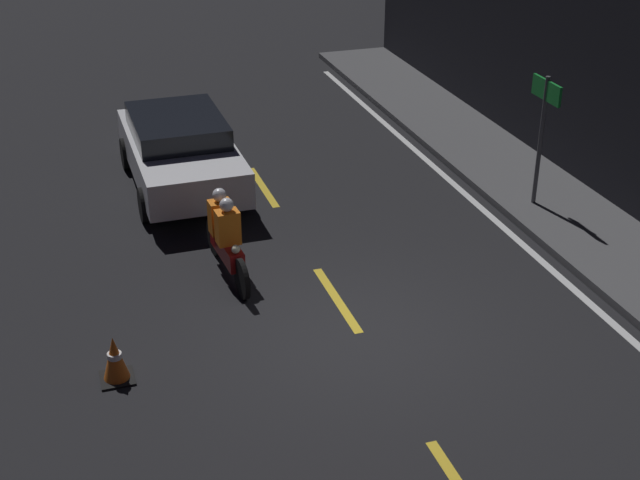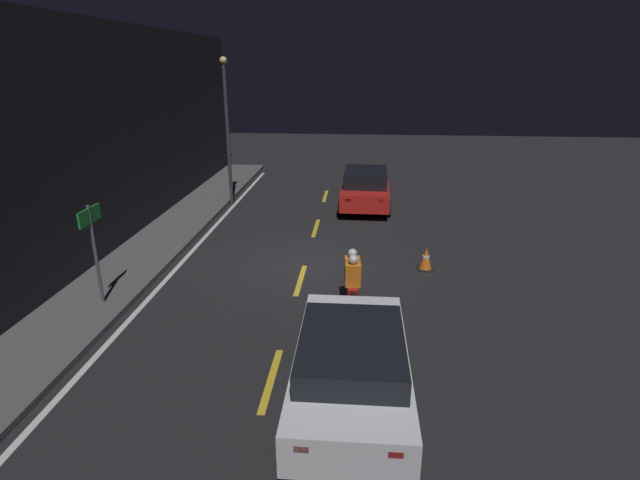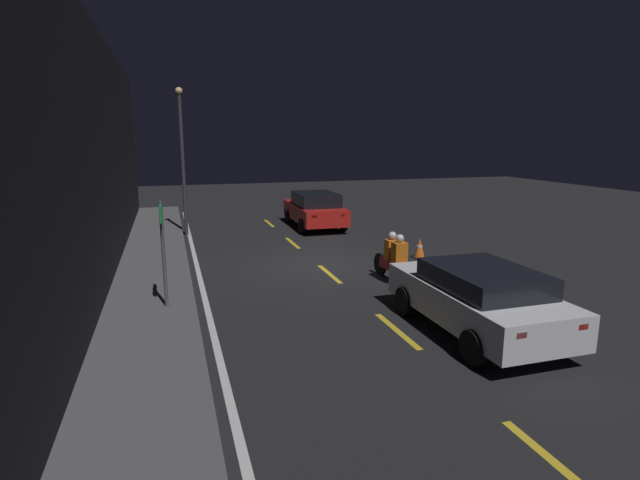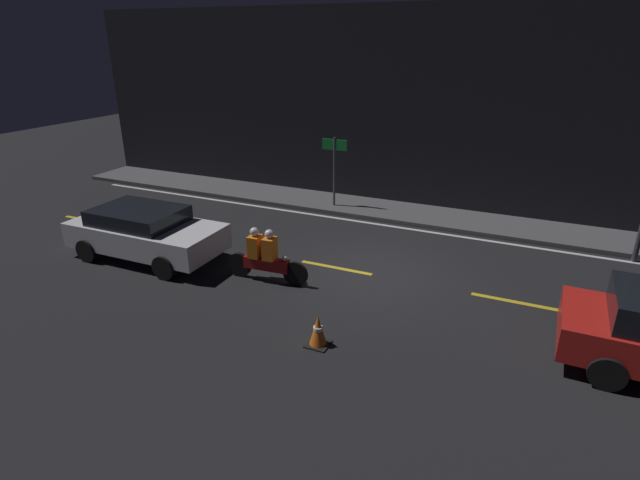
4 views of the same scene
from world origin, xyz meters
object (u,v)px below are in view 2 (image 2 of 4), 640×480
at_px(sedan_white, 351,365).
at_px(shop_sign, 92,235).
at_px(traffic_cone_near, 426,259).
at_px(street_lamp, 227,125).
at_px(motorcycle, 352,280).
at_px(taxi_red, 365,187).

distance_m(sedan_white, shop_sign, 6.84).
bearing_deg(sedan_white, traffic_cone_near, -18.14).
bearing_deg(shop_sign, sedan_white, -117.13).
relative_size(sedan_white, street_lamp, 0.74).
xyz_separation_m(sedan_white, motorcycle, (3.70, 0.07, -0.11)).
bearing_deg(sedan_white, taxi_red, -1.43).
bearing_deg(motorcycle, traffic_cone_near, -44.18).
relative_size(motorcycle, traffic_cone_near, 3.32).
bearing_deg(street_lamp, motorcycle, -149.06).
bearing_deg(motorcycle, taxi_red, -5.88).
bearing_deg(street_lamp, shop_sign, 175.11).
distance_m(taxi_red, street_lamp, 5.98).
distance_m(sedan_white, motorcycle, 3.71).
xyz_separation_m(sedan_white, taxi_red, (12.49, -0.25, 0.05)).
height_order(sedan_white, shop_sign, shop_sign).
bearing_deg(shop_sign, motorcycle, -84.00).
bearing_deg(street_lamp, traffic_cone_near, -130.82).
bearing_deg(traffic_cone_near, sedan_white, 162.16).
bearing_deg(taxi_red, street_lamp, 92.95).
xyz_separation_m(sedan_white, shop_sign, (3.08, 6.01, 1.07)).
height_order(shop_sign, street_lamp, street_lamp).
height_order(sedan_white, street_lamp, street_lamp).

